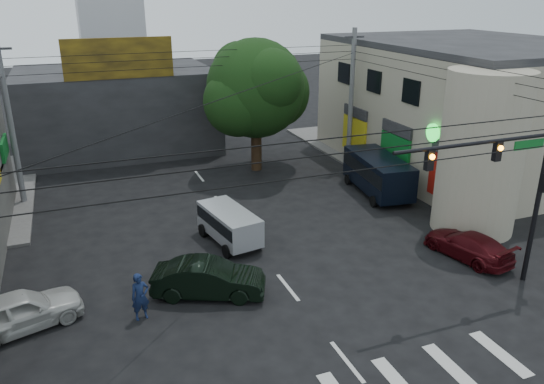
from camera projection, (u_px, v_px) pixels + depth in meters
ground at (308, 313)px, 20.00m from camera, size 160.00×160.00×0.00m
sidewalk_far_right at (419, 144)px, 41.75m from camera, size 16.00×16.00×0.15m
building_right at (470, 107)px, 36.00m from camera, size 14.00×18.00×8.00m
corner_column at (481, 153)px, 25.79m from camera, size 4.00×4.00×8.00m
building_far at (117, 109)px, 40.23m from camera, size 14.00×10.00×6.00m
billboard at (118, 58)px, 34.44m from camera, size 7.00×0.30×2.60m
street_tree at (256, 89)px, 34.22m from camera, size 6.40×6.40×8.70m
traffic_gantry at (510, 176)px, 20.06m from camera, size 7.10×0.35×7.20m
utility_pole_far_left at (11, 125)px, 28.75m from camera, size 0.32×0.32×9.20m
utility_pole_far_right at (351, 98)px, 35.86m from camera, size 0.32×0.32×9.20m
dark_sedan at (209, 279)px, 20.96m from camera, size 4.79×5.57×1.46m
white_compact at (19, 311)px, 18.82m from camera, size 4.21×5.34×1.48m
maroon_sedan at (468, 245)px, 24.00m from camera, size 3.33×4.89×1.23m
silver_minivan at (229, 227)px, 25.34m from camera, size 4.44×2.95×1.67m
navy_van at (378, 175)px, 31.48m from camera, size 6.19×3.54×2.27m
traffic_officer at (140, 297)px, 19.37m from camera, size 0.82×0.67×1.84m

